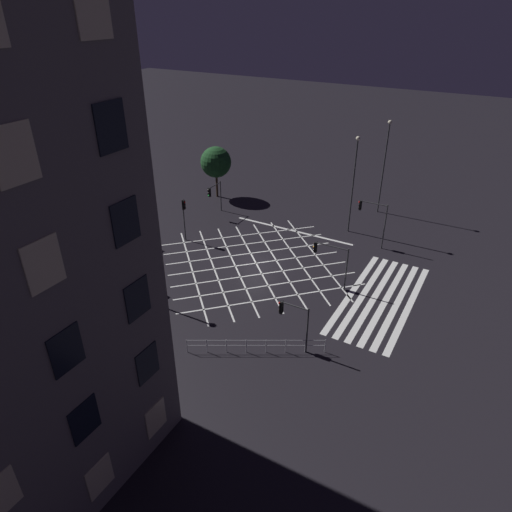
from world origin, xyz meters
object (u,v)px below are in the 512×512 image
at_px(traffic_light_se_cross, 372,213).
at_px(street_tree_near, 216,162).
at_px(street_lamp_west, 385,157).
at_px(traffic_light_nw_cross, 116,249).
at_px(street_lamp_far, 354,175).
at_px(traffic_light_sw_cross, 292,315).
at_px(waiting_car, 134,243).
at_px(traffic_light_ne_main, 214,193).
at_px(traffic_light_median_south, 329,255).
at_px(traffic_light_median_north, 184,212).
at_px(street_lamp_east, 108,225).

distance_m(traffic_light_se_cross, street_tree_near, 19.99).
bearing_deg(traffic_light_se_cross, street_lamp_west, -79.87).
bearing_deg(street_lamp_west, traffic_light_nw_cross, 149.83).
bearing_deg(traffic_light_se_cross, street_lamp_far, -36.44).
xyz_separation_m(traffic_light_sw_cross, waiting_car, (5.46, 19.18, -2.04)).
height_order(traffic_light_ne_main, street_lamp_far, street_lamp_far).
distance_m(traffic_light_nw_cross, traffic_light_sw_cross, 16.04).
relative_size(street_lamp_west, street_tree_near, 1.67).
distance_m(traffic_light_median_south, traffic_light_sw_cross, 8.47).
relative_size(traffic_light_nw_cross, traffic_light_median_north, 0.99).
bearing_deg(traffic_light_se_cross, traffic_light_sw_cross, 89.89).
bearing_deg(traffic_light_ne_main, street_lamp_east, 6.40).
xyz_separation_m(traffic_light_median_north, waiting_car, (-3.80, 3.27, -2.46)).
height_order(traffic_light_nw_cross, street_lamp_far, street_lamp_far).
bearing_deg(traffic_light_median_south, traffic_light_median_north, -3.12).
xyz_separation_m(traffic_light_nw_cross, street_lamp_far, (18.67, -13.37, 2.96)).
bearing_deg(traffic_light_se_cross, traffic_light_median_south, 84.66).
height_order(traffic_light_se_cross, traffic_light_median_north, traffic_light_se_cross).
height_order(traffic_light_median_south, street_lamp_west, street_lamp_west).
xyz_separation_m(traffic_light_sw_cross, street_tree_near, (20.36, 19.66, 1.64)).
xyz_separation_m(traffic_light_se_cross, street_lamp_far, (1.99, 2.69, 2.70)).
xyz_separation_m(traffic_light_ne_main, street_lamp_west, (9.70, -15.45, 3.71)).
distance_m(traffic_light_median_south, street_lamp_west, 17.37).
bearing_deg(street_lamp_west, street_lamp_east, 152.67).
distance_m(street_lamp_east, street_lamp_far, 23.45).
xyz_separation_m(traffic_light_sw_cross, street_lamp_far, (19.08, 2.66, 3.42)).
relative_size(traffic_light_ne_main, waiting_car, 0.81).
bearing_deg(traffic_light_ne_main, street_lamp_west, 122.12).
xyz_separation_m(street_lamp_west, street_lamp_far, (-6.38, 1.20, -0.23)).
height_order(traffic_light_median_south, traffic_light_nw_cross, traffic_light_nw_cross).
xyz_separation_m(traffic_light_median_south, traffic_light_ne_main, (7.33, 16.13, -0.31)).
bearing_deg(street_lamp_west, traffic_light_ne_main, 122.12).
bearing_deg(traffic_light_nw_cross, traffic_light_se_cross, 46.10).
relative_size(traffic_light_ne_main, traffic_light_sw_cross, 0.97).
bearing_deg(street_lamp_far, street_lamp_east, 148.10).
bearing_deg(traffic_light_se_cross, street_tree_near, -9.44).
bearing_deg(traffic_light_se_cross, traffic_light_median_north, 26.16).
height_order(traffic_light_se_cross, street_lamp_east, street_lamp_east).
height_order(traffic_light_nw_cross, traffic_light_median_north, traffic_light_median_north).
bearing_deg(street_tree_near, traffic_light_median_north, -161.29).
relative_size(traffic_light_se_cross, street_lamp_far, 0.46).
relative_size(traffic_light_median_north, street_tree_near, 0.70).
bearing_deg(traffic_light_nw_cross, traffic_light_median_south, 27.77).
bearing_deg(traffic_light_median_north, traffic_light_nw_cross, -90.78).
bearing_deg(street_lamp_west, traffic_light_sw_cross, -176.71).
bearing_deg(street_lamp_west, waiting_car, 138.47).
xyz_separation_m(street_lamp_east, street_tree_near, (21.19, 4.62, -1.73)).
distance_m(street_tree_near, waiting_car, 15.36).
xyz_separation_m(traffic_light_se_cross, traffic_light_median_north, (-7.83, 15.94, -0.30)).
relative_size(traffic_light_ne_main, street_tree_near, 0.58).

